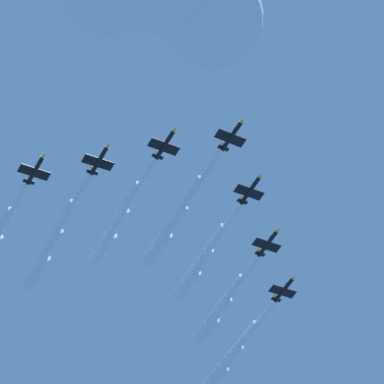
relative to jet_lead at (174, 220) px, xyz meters
The scene contains 6 objects.
jet_lead is the anchor object (origin of this frame).
jet_port_inner 15.19m from the jet_lead, behind, with size 21.47×41.47×4.31m.
jet_starboard_inner 15.37m from the jet_lead, 59.35° to the right, with size 22.30×43.41×4.30m.
jet_port_mid 31.85m from the jet_lead, 166.44° to the right, with size 21.29×41.14×4.29m.
jet_starboard_mid 33.91m from the jet_lead, 65.66° to the right, with size 23.91×47.13×4.38m.
jet_port_outer 50.56m from the jet_lead, 161.32° to the right, with size 22.62×45.87×4.31m.
Camera 1 is at (92.60, 70.19, -19.83)m, focal length 83.10 mm.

